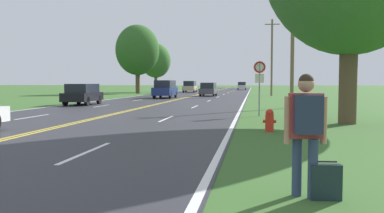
% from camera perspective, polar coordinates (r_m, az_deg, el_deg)
% --- Properties ---
extents(hitchhiker_person, '(0.62, 0.44, 1.82)m').
position_cam_1_polar(hitchhiker_person, '(6.10, 15.73, -2.17)').
color(hitchhiker_person, navy).
rests_on(hitchhiker_person, ground).
extents(suitcase, '(0.45, 0.18, 0.57)m').
position_cam_1_polar(suitcase, '(6.24, 18.25, -10.04)').
color(suitcase, '#19282D').
rests_on(suitcase, ground).
extents(fire_hydrant, '(0.45, 0.29, 0.78)m').
position_cam_1_polar(fire_hydrant, '(14.05, 10.82, -1.91)').
color(fire_hydrant, red).
rests_on(fire_hydrant, ground).
extents(traffic_sign, '(0.60, 0.10, 2.73)m').
position_cam_1_polar(traffic_sign, '(20.41, 9.45, 4.45)').
color(traffic_sign, gray).
rests_on(traffic_sign, ground).
extents(utility_pole_midground, '(1.80, 0.24, 7.40)m').
position_cam_1_polar(utility_pole_midground, '(27.23, 13.91, 7.90)').
color(utility_pole_midground, brown).
rests_on(utility_pole_midground, ground).
extents(utility_pole_far, '(1.80, 0.24, 9.30)m').
position_cam_1_polar(utility_pole_far, '(50.87, 11.14, 6.91)').
color(utility_pole_far, brown).
rests_on(utility_pole_far, ground).
extents(tree_left_verge, '(4.99, 4.99, 8.13)m').
position_cam_1_polar(tree_left_verge, '(68.35, -5.11, 6.43)').
color(tree_left_verge, brown).
rests_on(tree_left_verge, ground).
extents(tree_behind_sign, '(6.34, 6.34, 9.98)m').
position_cam_1_polar(tree_behind_sign, '(60.08, -7.66, 7.85)').
color(tree_behind_sign, brown).
rests_on(tree_behind_sign, ground).
extents(car_black_van_approaching, '(1.94, 4.01, 1.56)m').
position_cam_1_polar(car_black_van_approaching, '(31.07, -15.10, 1.75)').
color(car_black_van_approaching, black).
rests_on(car_black_van_approaching, ground).
extents(car_dark_blue_suv_mid_near, '(1.88, 4.54, 1.86)m').
position_cam_1_polar(car_dark_blue_suv_mid_near, '(42.61, -3.78, 2.50)').
color(car_dark_blue_suv_mid_near, black).
rests_on(car_dark_blue_suv_mid_near, ground).
extents(car_dark_grey_hatchback_mid_far, '(1.88, 3.96, 1.61)m').
position_cam_1_polar(car_dark_grey_hatchback_mid_far, '(48.69, 2.33, 2.46)').
color(car_dark_grey_hatchback_mid_far, black).
rests_on(car_dark_grey_hatchback_mid_far, ground).
extents(car_dark_green_suv_receding, '(1.96, 4.73, 1.82)m').
position_cam_1_polar(car_dark_green_suv_receding, '(56.76, -3.30, 2.72)').
color(car_dark_green_suv_receding, black).
rests_on(car_dark_green_suv_receding, ground).
extents(car_champagne_van_distant, '(1.99, 4.46, 1.85)m').
position_cam_1_polar(car_champagne_van_distant, '(66.19, -0.30, 2.84)').
color(car_champagne_van_distant, black).
rests_on(car_champagne_van_distant, ground).
extents(car_silver_suv_horizon, '(1.92, 4.51, 1.69)m').
position_cam_1_polar(car_silver_suv_horizon, '(88.38, 7.01, 2.94)').
color(car_silver_suv_horizon, black).
rests_on(car_silver_suv_horizon, ground).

